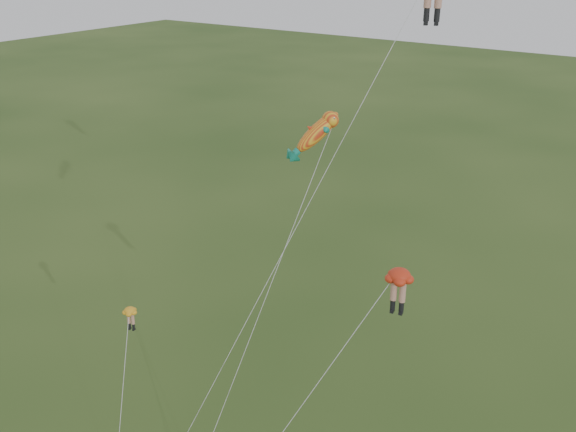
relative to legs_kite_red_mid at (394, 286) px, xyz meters
The scene contains 3 objects.
legs_kite_red_mid is the anchor object (origin of this frame).
legs_kite_yellow 15.42m from the legs_kite_red_mid, behind, with size 2.65×4.51×7.94m.
fish_kite 8.73m from the legs_kite_red_mid, 148.79° to the left, with size 3.85×8.70×18.75m.
Camera 1 is at (18.33, -18.55, 26.19)m, focal length 40.00 mm.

